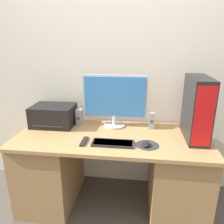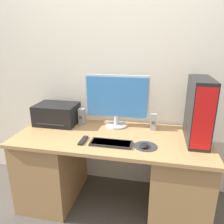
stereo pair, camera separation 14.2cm
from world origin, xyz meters
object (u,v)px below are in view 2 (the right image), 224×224
speaker_right (153,121)px  remote_control (83,140)px  keyboard (111,143)px  mouse (144,145)px  printer (57,114)px  speaker_left (82,116)px  monitor (117,99)px  computer_tower (199,111)px

speaker_right → remote_control: (-0.55, -0.38, -0.07)m
keyboard → mouse: bearing=-0.4°
speaker_right → remote_control: speaker_right is taller
printer → speaker_left: size_ratio=2.53×
monitor → printer: (-0.59, -0.06, -0.17)m
computer_tower → speaker_left: bearing=170.5°
computer_tower → remote_control: size_ratio=3.24×
computer_tower → printer: size_ratio=1.30×
monitor → computer_tower: computer_tower is taller
computer_tower → printer: computer_tower is taller
keyboard → computer_tower: computer_tower is taller
keyboard → mouse: size_ratio=3.56×
monitor → remote_control: monitor is taller
monitor → keyboard: 0.48m
mouse → remote_control: mouse is taller
speaker_right → remote_control: bearing=-145.6°
printer → monitor: bearing=5.4°
mouse → keyboard: bearing=179.6°
monitor → speaker_right: bearing=-2.3°
keyboard → computer_tower: 0.74m
computer_tower → speaker_right: 0.43m
keyboard → mouse: (0.26, -0.00, 0.01)m
monitor → printer: 0.62m
speaker_left → speaker_right: 0.69m
keyboard → speaker_left: speaker_left is taller
mouse → speaker_right: (0.06, 0.39, 0.06)m
printer → remote_control: size_ratio=2.49×
computer_tower → remote_control: (-0.90, -0.21, -0.25)m
printer → mouse: bearing=-21.4°
monitor → printer: size_ratio=1.52×
monitor → computer_tower: (0.69, -0.19, -0.01)m
keyboard → speaker_right: bearing=50.5°
mouse → printer: (-0.88, 0.34, 0.08)m
mouse → speaker_right: size_ratio=0.60×
speaker_left → computer_tower: bearing=-9.5°
speaker_left → speaker_right: size_ratio=1.00×
monitor → computer_tower: 0.72m
speaker_left → remote_control: 0.41m
speaker_left → keyboard: bearing=-45.7°
monitor → printer: bearing=-174.6°
keyboard → remote_control: keyboard is taller
computer_tower → printer: 1.30m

